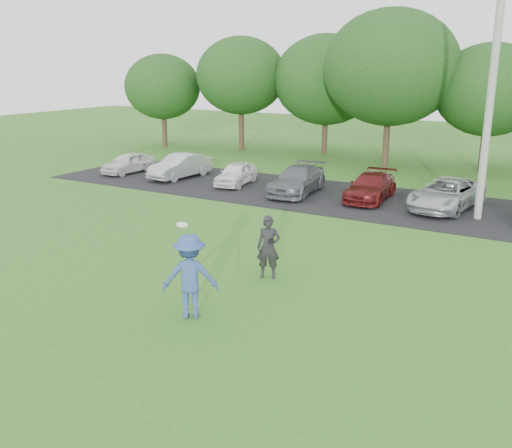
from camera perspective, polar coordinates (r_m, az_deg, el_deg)
The scene contains 7 objects.
ground at distance 14.00m, azimuth -7.31°, elevation -8.53°, with size 100.00×100.00×0.00m, color #34691E.
parking_lot at distance 25.02m, azimuth 11.03°, elevation 2.30°, with size 32.00×6.50×0.03m, color black.
utility_pole at distance 22.58m, azimuth 22.59°, elevation 13.30°, with size 0.28×0.28×10.41m, color #9A9995.
frisbee_player at distance 13.27m, azimuth -6.62°, elevation -5.20°, with size 1.49×1.34×2.25m.
camera_bystander at distance 15.59m, azimuth 1.25°, elevation -2.35°, with size 0.75×0.62×1.76m.
parked_cars at distance 24.77m, azimuth 11.77°, elevation 3.53°, with size 28.07×4.90×1.21m.
tree_row at distance 33.43m, azimuth 19.78°, elevation 13.50°, with size 42.39×9.85×8.64m.
Camera 1 is at (7.89, -10.04, 5.74)m, focal length 40.00 mm.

